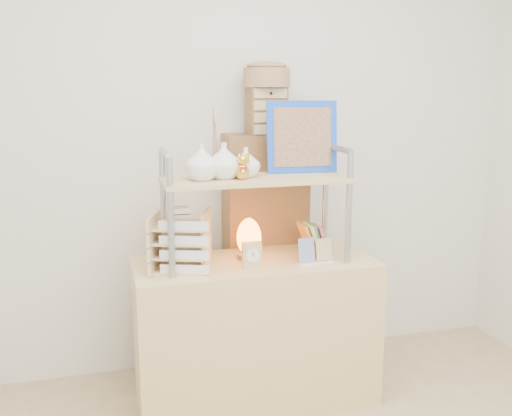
{
  "coord_description": "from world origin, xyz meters",
  "views": [
    {
      "loc": [
        -0.72,
        -1.43,
        1.59
      ],
      "look_at": [
        0.0,
        1.2,
        1.02
      ],
      "focal_mm": 40.0,
      "sensor_mm": 36.0,
      "label": 1
    }
  ],
  "objects_px": {
    "desk": "(255,331)",
    "salt_lamp": "(249,238)",
    "letter_tray": "(181,245)",
    "cabinet": "(265,253)"
  },
  "relations": [
    {
      "from": "desk",
      "to": "letter_tray",
      "type": "bearing_deg",
      "value": -174.51
    },
    {
      "from": "letter_tray",
      "to": "cabinet",
      "type": "bearing_deg",
      "value": 37.4
    },
    {
      "from": "desk",
      "to": "letter_tray",
      "type": "relative_size",
      "value": 3.88
    },
    {
      "from": "letter_tray",
      "to": "salt_lamp",
      "type": "bearing_deg",
      "value": 13.74
    },
    {
      "from": "letter_tray",
      "to": "salt_lamp",
      "type": "distance_m",
      "value": 0.36
    },
    {
      "from": "desk",
      "to": "salt_lamp",
      "type": "xyz_separation_m",
      "value": [
        -0.02,
        0.05,
        0.48
      ]
    },
    {
      "from": "letter_tray",
      "to": "salt_lamp",
      "type": "height_order",
      "value": "letter_tray"
    },
    {
      "from": "desk",
      "to": "salt_lamp",
      "type": "relative_size",
      "value": 5.75
    },
    {
      "from": "cabinet",
      "to": "salt_lamp",
      "type": "relative_size",
      "value": 6.46
    },
    {
      "from": "desk",
      "to": "salt_lamp",
      "type": "height_order",
      "value": "salt_lamp"
    }
  ]
}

